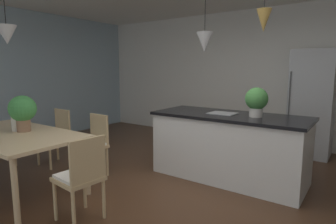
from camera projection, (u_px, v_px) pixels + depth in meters
ground_plane at (174, 202)px, 3.27m from camera, size 10.00×8.40×0.04m
wall_back_kitchen at (264, 77)px, 5.70m from camera, size 10.00×0.12×2.70m
dining_table at (12, 137)px, 3.51m from camera, size 1.93×1.02×0.73m
chair_far_left at (56, 135)px, 4.49m from camera, size 0.41×0.41×0.87m
chair_kitchen_end at (81, 176)px, 2.77m from camera, size 0.44×0.44×0.87m
chair_far_right at (92, 143)px, 4.00m from camera, size 0.43×0.43×0.87m
kitchen_island at (228, 146)px, 3.91m from camera, size 2.07×0.87×0.91m
refrigerator at (312, 104)px, 4.90m from camera, size 0.68×0.67×1.84m
pendant_over_table at (7, 35)px, 3.31m from camera, size 0.23×0.23×0.90m
pendant_over_island_main at (205, 42)px, 3.92m from camera, size 0.23×0.23×0.96m
pendant_over_island_aux at (264, 20)px, 3.43m from camera, size 0.18×0.18×0.74m
potted_plant_on_island at (256, 100)px, 3.60m from camera, size 0.29×0.29×0.38m
potted_plant_on_table at (23, 110)px, 3.53m from camera, size 0.33×0.33×0.46m
vase_on_dining_table at (17, 122)px, 3.58m from camera, size 0.13×0.13×0.24m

